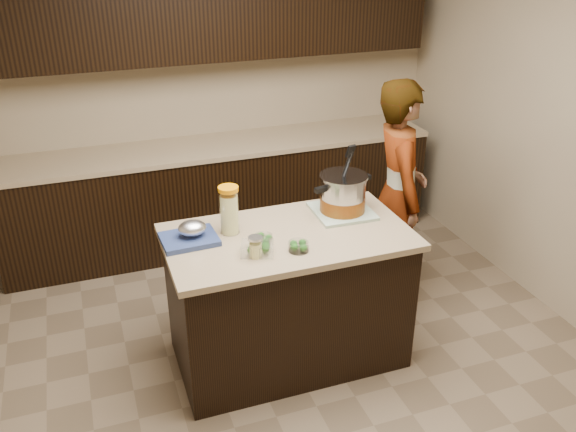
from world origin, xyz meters
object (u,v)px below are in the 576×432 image
island (288,297)px  lemonade_pitcher (229,212)px  stock_pot (343,195)px  person (398,195)px

island → lemonade_pitcher: size_ratio=5.02×
stock_pot → lemonade_pitcher: bearing=168.1°
person → stock_pot: bearing=130.8°
lemonade_pitcher → person: bearing=12.7°
island → stock_pot: stock_pot is taller
island → stock_pot: bearing=20.6°
stock_pot → lemonade_pitcher: stock_pot is taller
stock_pot → person: size_ratio=0.26×
island → lemonade_pitcher: (-0.32, 0.14, 0.58)m
island → stock_pot: size_ratio=3.40×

